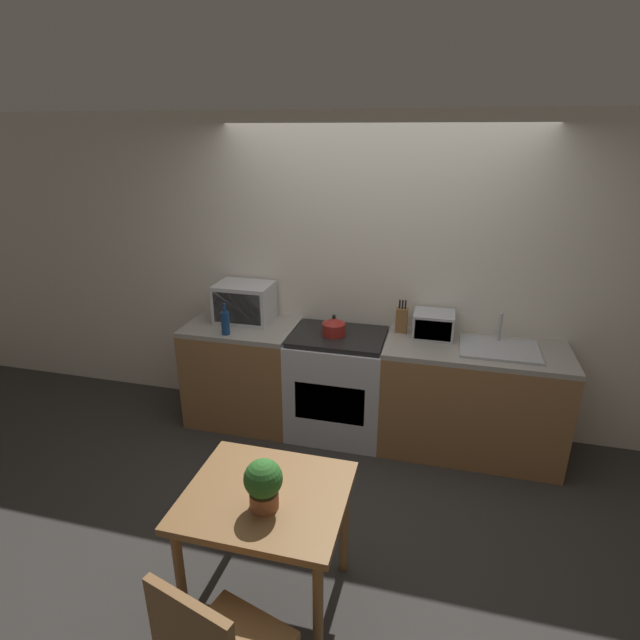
{
  "coord_description": "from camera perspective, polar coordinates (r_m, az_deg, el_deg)",
  "views": [
    {
      "loc": [
        0.55,
        -2.9,
        2.45
      ],
      "look_at": [
        -0.36,
        0.65,
        1.05
      ],
      "focal_mm": 28.0,
      "sensor_mm": 36.0,
      "label": 1
    }
  ],
  "objects": [
    {
      "name": "sink_basin",
      "position": [
        3.99,
        19.8,
        -3.04
      ],
      "size": [
        0.58,
        0.43,
        0.24
      ],
      "color": "#ADAFB5",
      "rests_on": "counter_right_run"
    },
    {
      "name": "bottle",
      "position": [
        4.08,
        -10.77,
        -0.27
      ],
      "size": [
        0.07,
        0.07,
        0.26
      ],
      "color": "navy",
      "rests_on": "counter_left_run"
    },
    {
      "name": "wall_back",
      "position": [
        4.19,
        6.28,
        4.85
      ],
      "size": [
        10.0,
        0.06,
        2.6
      ],
      "color": "silver",
      "rests_on": "ground_plane"
    },
    {
      "name": "potted_plant",
      "position": [
        2.52,
        -6.49,
        -18.0
      ],
      "size": [
        0.19,
        0.19,
        0.26
      ],
      "color": "#9E5B3D",
      "rests_on": "dining_table"
    },
    {
      "name": "dining_table",
      "position": [
        2.76,
        -6.12,
        -20.66
      ],
      "size": [
        0.82,
        0.72,
        0.73
      ],
      "color": "brown",
      "rests_on": "ground_plane"
    },
    {
      "name": "counter_left_run",
      "position": [
        4.47,
        -8.74,
        -5.94
      ],
      "size": [
        0.92,
        0.62,
        0.9
      ],
      "color": "olive",
      "rests_on": "ground_plane"
    },
    {
      "name": "ground_plane",
      "position": [
        3.84,
        2.96,
        -18.8
      ],
      "size": [
        16.0,
        16.0,
        0.0
      ],
      "primitive_type": "plane",
      "color": "#33302D"
    },
    {
      "name": "counter_right_run",
      "position": [
        4.17,
        16.86,
        -8.73
      ],
      "size": [
        1.38,
        0.62,
        0.9
      ],
      "color": "olive",
      "rests_on": "ground_plane"
    },
    {
      "name": "knife_block",
      "position": [
        4.1,
        9.32,
        0.03
      ],
      "size": [
        0.09,
        0.07,
        0.27
      ],
      "color": "brown",
      "rests_on": "counter_right_run"
    },
    {
      "name": "kettle",
      "position": [
        4.0,
        1.58,
        -0.74
      ],
      "size": [
        0.19,
        0.19,
        0.17
      ],
      "color": "maroon",
      "rests_on": "stove_range"
    },
    {
      "name": "microwave",
      "position": [
        4.33,
        -8.62,
        2.0
      ],
      "size": [
        0.47,
        0.35,
        0.33
      ],
      "color": "silver",
      "rests_on": "counter_left_run"
    },
    {
      "name": "stove_range",
      "position": [
        4.23,
        2.02,
        -7.34
      ],
      "size": [
        0.78,
        0.62,
        0.9
      ],
      "color": "silver",
      "rests_on": "ground_plane"
    },
    {
      "name": "toaster_oven",
      "position": [
        4.07,
        12.85,
        -0.52
      ],
      "size": [
        0.32,
        0.27,
        0.2
      ],
      "color": "#ADAFB5",
      "rests_on": "counter_right_run"
    }
  ]
}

